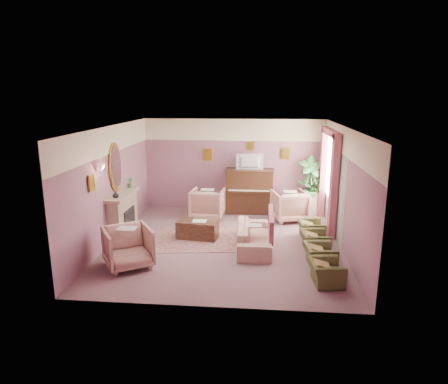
# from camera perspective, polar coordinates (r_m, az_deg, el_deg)

# --- Properties ---
(floor) EXTENTS (5.50, 6.00, 0.01)m
(floor) POSITION_cam_1_polar(r_m,az_deg,el_deg) (9.79, 0.13, -7.30)
(floor) COLOR #805C61
(floor) RESTS_ON ground
(ceiling) EXTENTS (5.50, 6.00, 0.01)m
(ceiling) POSITION_cam_1_polar(r_m,az_deg,el_deg) (9.16, 0.14, 9.26)
(ceiling) COLOR silver
(ceiling) RESTS_ON wall_back
(wall_back) EXTENTS (5.50, 0.02, 2.80)m
(wall_back) POSITION_cam_1_polar(r_m,az_deg,el_deg) (12.31, 1.40, 3.88)
(wall_back) COLOR #72506A
(wall_back) RESTS_ON floor
(wall_front) EXTENTS (5.50, 0.02, 2.80)m
(wall_front) POSITION_cam_1_polar(r_m,az_deg,el_deg) (6.51, -2.24, -5.32)
(wall_front) COLOR #72506A
(wall_front) RESTS_ON floor
(wall_left) EXTENTS (0.02, 6.00, 2.80)m
(wall_left) POSITION_cam_1_polar(r_m,az_deg,el_deg) (10.00, -15.76, 1.01)
(wall_left) COLOR #72506A
(wall_left) RESTS_ON floor
(wall_right) EXTENTS (0.02, 6.00, 2.80)m
(wall_right) POSITION_cam_1_polar(r_m,az_deg,el_deg) (9.54, 16.83, 0.32)
(wall_right) COLOR #72506A
(wall_right) RESTS_ON floor
(picture_rail_band) EXTENTS (5.50, 0.01, 0.65)m
(picture_rail_band) POSITION_cam_1_polar(r_m,az_deg,el_deg) (12.16, 1.42, 8.87)
(picture_rail_band) COLOR #FEF6CC
(picture_rail_band) RESTS_ON wall_back
(stripe_panel) EXTENTS (0.01, 3.00, 2.15)m
(stripe_panel) POSITION_cam_1_polar(r_m,az_deg,el_deg) (10.85, 15.31, 0.26)
(stripe_panel) COLOR #9CA597
(stripe_panel) RESTS_ON wall_right
(fireplace_surround) EXTENTS (0.30, 1.40, 1.10)m
(fireplace_surround) POSITION_cam_1_polar(r_m,az_deg,el_deg) (10.34, -14.23, -3.35)
(fireplace_surround) COLOR tan
(fireplace_surround) RESTS_ON floor
(fireplace_inset) EXTENTS (0.18, 0.72, 0.68)m
(fireplace_inset) POSITION_cam_1_polar(r_m,az_deg,el_deg) (10.35, -13.66, -4.17)
(fireplace_inset) COLOR black
(fireplace_inset) RESTS_ON floor
(fire_ember) EXTENTS (0.06, 0.54, 0.10)m
(fire_ember) POSITION_cam_1_polar(r_m,az_deg,el_deg) (10.40, -13.39, -5.12)
(fire_ember) COLOR #EF4E2D
(fire_ember) RESTS_ON floor
(mantel_shelf) EXTENTS (0.40, 1.55, 0.07)m
(mantel_shelf) POSITION_cam_1_polar(r_m,az_deg,el_deg) (10.18, -14.26, -0.29)
(mantel_shelf) COLOR tan
(mantel_shelf) RESTS_ON fireplace_surround
(hearth) EXTENTS (0.55, 1.50, 0.02)m
(hearth) POSITION_cam_1_polar(r_m,az_deg,el_deg) (10.45, -13.02, -6.22)
(hearth) COLOR tan
(hearth) RESTS_ON floor
(mirror_frame) EXTENTS (0.04, 0.72, 1.20)m
(mirror_frame) POSITION_cam_1_polar(r_m,az_deg,el_deg) (10.09, -15.24, 3.47)
(mirror_frame) COLOR #B19128
(mirror_frame) RESTS_ON wall_left
(mirror_glass) EXTENTS (0.01, 0.60, 1.06)m
(mirror_glass) POSITION_cam_1_polar(r_m,az_deg,el_deg) (10.08, -15.11, 3.47)
(mirror_glass) COLOR silver
(mirror_glass) RESTS_ON wall_left
(sconce_shade) EXTENTS (0.20, 0.20, 0.16)m
(sconce_shade) POSITION_cam_1_polar(r_m,az_deg,el_deg) (9.07, -17.12, 3.37)
(sconce_shade) COLOR #D37967
(sconce_shade) RESTS_ON wall_left
(piano) EXTENTS (1.40, 0.60, 1.30)m
(piano) POSITION_cam_1_polar(r_m,az_deg,el_deg) (12.13, 3.63, 0.08)
(piano) COLOR #392013
(piano) RESTS_ON floor
(piano_keyshelf) EXTENTS (1.30, 0.12, 0.06)m
(piano_keyshelf) POSITION_cam_1_polar(r_m,az_deg,el_deg) (11.77, 3.58, 0.01)
(piano_keyshelf) COLOR #392013
(piano_keyshelf) RESTS_ON piano
(piano_keys) EXTENTS (1.20, 0.08, 0.02)m
(piano_keys) POSITION_cam_1_polar(r_m,az_deg,el_deg) (11.76, 3.58, 0.20)
(piano_keys) COLOR white
(piano_keys) RESTS_ON piano
(piano_top) EXTENTS (1.45, 0.65, 0.04)m
(piano_top) POSITION_cam_1_polar(r_m,az_deg,el_deg) (11.99, 3.68, 3.15)
(piano_top) COLOR #392013
(piano_top) RESTS_ON piano
(television) EXTENTS (0.80, 0.12, 0.48)m
(television) POSITION_cam_1_polar(r_m,az_deg,el_deg) (11.89, 3.69, 4.47)
(television) COLOR black
(television) RESTS_ON piano
(print_back_left) EXTENTS (0.30, 0.03, 0.38)m
(print_back_left) POSITION_cam_1_polar(r_m,az_deg,el_deg) (12.30, -2.35, 5.37)
(print_back_left) COLOR #B19128
(print_back_left) RESTS_ON wall_back
(print_back_right) EXTENTS (0.26, 0.03, 0.34)m
(print_back_right) POSITION_cam_1_polar(r_m,az_deg,el_deg) (12.20, 8.71, 5.44)
(print_back_right) COLOR #B19128
(print_back_right) RESTS_ON wall_back
(print_back_mid) EXTENTS (0.22, 0.03, 0.26)m
(print_back_mid) POSITION_cam_1_polar(r_m,az_deg,el_deg) (12.15, 3.77, 6.59)
(print_back_mid) COLOR #B19128
(print_back_mid) RESTS_ON wall_back
(print_left_wall) EXTENTS (0.03, 0.28, 0.36)m
(print_left_wall) POSITION_cam_1_polar(r_m,az_deg,el_deg) (8.84, -18.39, 1.29)
(print_left_wall) COLOR #B19128
(print_left_wall) RESTS_ON wall_left
(window_blind) EXTENTS (0.03, 1.40, 1.80)m
(window_blind) POSITION_cam_1_polar(r_m,az_deg,el_deg) (10.96, 15.12, 3.75)
(window_blind) COLOR silver
(window_blind) RESTS_ON wall_right
(curtain_left) EXTENTS (0.16, 0.34, 2.60)m
(curtain_left) POSITION_cam_1_polar(r_m,az_deg,el_deg) (10.14, 15.38, 0.62)
(curtain_left) COLOR #A74C5A
(curtain_left) RESTS_ON floor
(curtain_right) EXTENTS (0.16, 0.34, 2.60)m
(curtain_right) POSITION_cam_1_polar(r_m,az_deg,el_deg) (11.91, 13.90, 2.65)
(curtain_right) COLOR #A74C5A
(curtain_right) RESTS_ON floor
(pelmet) EXTENTS (0.16, 2.20, 0.16)m
(pelmet) POSITION_cam_1_polar(r_m,az_deg,el_deg) (10.84, 14.99, 8.24)
(pelmet) COLOR #A74C5A
(pelmet) RESTS_ON wall_right
(mantel_plant) EXTENTS (0.16, 0.16, 0.28)m
(mantel_plant) POSITION_cam_1_polar(r_m,az_deg,el_deg) (10.64, -13.30, 1.31)
(mantel_plant) COLOR #387F3F
(mantel_plant) RESTS_ON mantel_shelf
(mantel_vase) EXTENTS (0.16, 0.16, 0.16)m
(mantel_vase) POSITION_cam_1_polar(r_m,az_deg,el_deg) (9.70, -15.21, -0.39)
(mantel_vase) COLOR #FEF6CC
(mantel_vase) RESTS_ON mantel_shelf
(area_rug) EXTENTS (2.71, 2.10, 0.01)m
(area_rug) POSITION_cam_1_polar(r_m,az_deg,el_deg) (10.06, -2.73, -6.69)
(area_rug) COLOR #935E5B
(area_rug) RESTS_ON floor
(coffee_table) EXTENTS (1.06, 0.63, 0.45)m
(coffee_table) POSITION_cam_1_polar(r_m,az_deg,el_deg) (10.06, -3.79, -5.38)
(coffee_table) COLOR #43291A
(coffee_table) RESTS_ON floor
(table_paper) EXTENTS (0.35, 0.28, 0.01)m
(table_paper) POSITION_cam_1_polar(r_m,az_deg,el_deg) (9.98, -3.52, -4.14)
(table_paper) COLOR white
(table_paper) RESTS_ON coffee_table
(sofa) EXTENTS (0.64, 1.92, 0.78)m
(sofa) POSITION_cam_1_polar(r_m,az_deg,el_deg) (9.42, 4.24, -5.69)
(sofa) COLOR tan
(sofa) RESTS_ON floor
(sofa_throw) EXTENTS (0.10, 1.45, 0.53)m
(sofa_throw) POSITION_cam_1_polar(r_m,az_deg,el_deg) (9.36, 6.72, -4.52)
(sofa_throw) COLOR #A74C5A
(sofa_throw) RESTS_ON sofa
(floral_armchair_left) EXTENTS (0.91, 0.91, 0.95)m
(floral_armchair_left) POSITION_cam_1_polar(r_m,az_deg,el_deg) (11.61, -2.36, -1.43)
(floral_armchair_left) COLOR tan
(floral_armchair_left) RESTS_ON floor
(floral_armchair_right) EXTENTS (0.91, 0.91, 0.95)m
(floral_armchair_right) POSITION_cam_1_polar(r_m,az_deg,el_deg) (11.52, 9.36, -1.72)
(floral_armchair_right) COLOR tan
(floral_armchair_right) RESTS_ON floor
(floral_armchair_front) EXTENTS (0.91, 0.91, 0.95)m
(floral_armchair_front) POSITION_cam_1_polar(r_m,az_deg,el_deg) (8.60, -13.57, -7.40)
(floral_armchair_front) COLOR tan
(floral_armchair_front) RESTS_ON floor
(olive_chair_a) EXTENTS (0.49, 0.70, 0.61)m
(olive_chair_a) POSITION_cam_1_polar(r_m,az_deg,el_deg) (7.96, 14.42, -10.56)
(olive_chair_a) COLOR #4C5027
(olive_chair_a) RESTS_ON floor
(olive_chair_b) EXTENTS (0.49, 0.70, 0.61)m
(olive_chair_b) POSITION_cam_1_polar(r_m,az_deg,el_deg) (8.71, 13.59, -8.34)
(olive_chair_b) COLOR #4C5027
(olive_chair_b) RESTS_ON floor
(olive_chair_c) EXTENTS (0.49, 0.70, 0.61)m
(olive_chair_c) POSITION_cam_1_polar(r_m,az_deg,el_deg) (9.47, 12.90, -6.47)
(olive_chair_c) COLOR #4C5027
(olive_chair_c) RESTS_ON floor
(olive_chair_d) EXTENTS (0.49, 0.70, 0.61)m
(olive_chair_d) POSITION_cam_1_polar(r_m,az_deg,el_deg) (10.23, 12.32, -4.88)
(olive_chair_d) COLOR #4C5027
(olive_chair_d) RESTS_ON floor
(side_table) EXTENTS (0.52, 0.52, 0.70)m
(side_table) POSITION_cam_1_polar(r_m,az_deg,el_deg) (12.26, 12.47, -1.52)
(side_table) COLOR silver
(side_table) RESTS_ON floor
(side_plant_big) EXTENTS (0.30, 0.30, 0.34)m
(side_plant_big) POSITION_cam_1_polar(r_m,az_deg,el_deg) (12.14, 12.59, 0.85)
(side_plant_big) COLOR #387F3F
(side_plant_big) RESTS_ON side_table
(side_plant_small) EXTENTS (0.16, 0.16, 0.28)m
(side_plant_small) POSITION_cam_1_polar(r_m,az_deg,el_deg) (12.06, 13.21, 0.59)
(side_plant_small) COLOR #387F3F
(side_plant_small) RESTS_ON side_table
(palm_pot) EXTENTS (0.34, 0.34, 0.34)m
(palm_pot) POSITION_cam_1_polar(r_m,az_deg,el_deg) (12.22, 12.06, -2.43)
(palm_pot) COLOR brown
(palm_pot) RESTS_ON floor
(palm_plant) EXTENTS (0.76, 0.76, 1.44)m
(palm_plant) POSITION_cam_1_polar(r_m,az_deg,el_deg) (12.00, 12.28, 1.65)
(palm_plant) COLOR #387F3F
(palm_plant) RESTS_ON palm_pot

